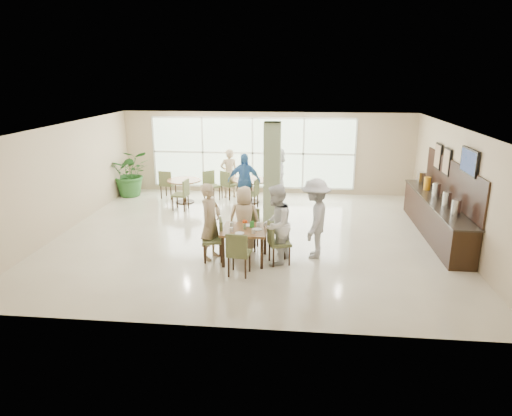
# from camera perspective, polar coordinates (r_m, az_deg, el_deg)

# --- Properties ---
(ground) EXTENTS (10.00, 10.00, 0.00)m
(ground) POSITION_cam_1_polar(r_m,az_deg,el_deg) (11.87, -0.37, -3.43)
(ground) COLOR beige
(ground) RESTS_ON ground
(room_shell) EXTENTS (10.00, 10.00, 10.00)m
(room_shell) POSITION_cam_1_polar(r_m,az_deg,el_deg) (11.41, -0.39, 4.64)
(room_shell) COLOR white
(room_shell) RESTS_ON ground
(window_bank) EXTENTS (7.00, 0.04, 7.00)m
(window_bank) POSITION_cam_1_polar(r_m,az_deg,el_deg) (15.87, -0.44, 6.89)
(window_bank) COLOR silver
(window_bank) RESTS_ON ground
(column) EXTENTS (0.45, 0.45, 2.80)m
(column) POSITION_cam_1_polar(r_m,az_deg,el_deg) (12.60, 2.02, 4.36)
(column) COLOR #6D7551
(column) RESTS_ON ground
(main_table) EXTENTS (0.99, 0.99, 0.75)m
(main_table) POSITION_cam_1_polar(r_m,az_deg,el_deg) (10.10, -1.42, -3.10)
(main_table) COLOR brown
(main_table) RESTS_ON ground
(round_table_left) EXTENTS (1.09, 1.09, 0.75)m
(round_table_left) POSITION_cam_1_polar(r_m,az_deg,el_deg) (14.95, -8.96, 2.84)
(round_table_left) COLOR brown
(round_table_left) RESTS_ON ground
(round_table_right) EXTENTS (1.15, 1.15, 0.75)m
(round_table_right) POSITION_cam_1_polar(r_m,az_deg,el_deg) (14.79, -0.71, 2.94)
(round_table_right) COLOR brown
(round_table_right) RESTS_ON ground
(chairs_main_table) EXTENTS (2.06, 1.94, 0.95)m
(chairs_main_table) POSITION_cam_1_polar(r_m,az_deg,el_deg) (10.12, -1.40, -4.17)
(chairs_main_table) COLOR #545C32
(chairs_main_table) RESTS_ON ground
(chairs_table_left) EXTENTS (2.09, 1.85, 0.95)m
(chairs_table_left) POSITION_cam_1_polar(r_m,az_deg,el_deg) (14.95, -8.64, 2.48)
(chairs_table_left) COLOR #545C32
(chairs_table_left) RESTS_ON ground
(chairs_table_right) EXTENTS (2.02, 1.79, 0.95)m
(chairs_table_right) POSITION_cam_1_polar(r_m,az_deg,el_deg) (14.85, -0.66, 2.57)
(chairs_table_right) COLOR #545C32
(chairs_table_right) RESTS_ON ground
(tabletop_clutter) EXTENTS (0.74, 0.75, 0.21)m
(tabletop_clutter) POSITION_cam_1_polar(r_m,az_deg,el_deg) (10.02, -1.29, -2.35)
(tabletop_clutter) COLOR white
(tabletop_clutter) RESTS_ON main_table
(buffet_counter) EXTENTS (0.64, 4.70, 1.95)m
(buffet_counter) POSITION_cam_1_polar(r_m,az_deg,el_deg) (12.61, 21.64, -0.79)
(buffet_counter) COLOR black
(buffet_counter) RESTS_ON ground
(wall_tv) EXTENTS (0.06, 1.00, 0.58)m
(wall_tv) POSITION_cam_1_polar(r_m,az_deg,el_deg) (11.30, 25.10, 5.28)
(wall_tv) COLOR black
(wall_tv) RESTS_ON ground
(framed_art_a) EXTENTS (0.05, 0.55, 0.70)m
(framed_art_a) POSITION_cam_1_polar(r_m,az_deg,el_deg) (12.85, 22.74, 5.37)
(framed_art_a) COLOR black
(framed_art_a) RESTS_ON ground
(framed_art_b) EXTENTS (0.05, 0.55, 0.70)m
(framed_art_b) POSITION_cam_1_polar(r_m,az_deg,el_deg) (13.61, 21.81, 6.03)
(framed_art_b) COLOR black
(framed_art_b) RESTS_ON ground
(potted_plant) EXTENTS (1.75, 1.75, 1.59)m
(potted_plant) POSITION_cam_1_polar(r_m,az_deg,el_deg) (16.11, -15.40, 4.24)
(potted_plant) COLOR #285F26
(potted_plant) RESTS_ON ground
(teen_left) EXTENTS (0.61, 0.74, 1.74)m
(teen_left) POSITION_cam_1_polar(r_m,az_deg,el_deg) (10.22, -5.70, -1.70)
(teen_left) COLOR tan
(teen_left) RESTS_ON ground
(teen_far) EXTENTS (0.76, 0.42, 1.54)m
(teen_far) POSITION_cam_1_polar(r_m,az_deg,el_deg) (10.73, -1.48, -1.30)
(teen_far) COLOR tan
(teen_far) RESTS_ON ground
(teen_right) EXTENTS (0.87, 1.01, 1.78)m
(teen_right) POSITION_cam_1_polar(r_m,az_deg,el_deg) (9.91, 2.48, -2.09)
(teen_right) COLOR white
(teen_right) RESTS_ON ground
(teen_standing) EXTENTS (0.85, 1.27, 1.82)m
(teen_standing) POSITION_cam_1_polar(r_m,az_deg,el_deg) (10.33, 7.38, -1.31)
(teen_standing) COLOR #A5A5A8
(teen_standing) RESTS_ON ground
(adult_a) EXTENTS (1.02, 0.59, 1.73)m
(adult_a) POSITION_cam_1_polar(r_m,az_deg,el_deg) (14.00, -1.51, 3.35)
(adult_a) COLOR #396DAC
(adult_a) RESTS_ON ground
(adult_b) EXTENTS (1.13, 1.81, 1.81)m
(adult_b) POSITION_cam_1_polar(r_m,az_deg,el_deg) (14.63, 2.67, 4.07)
(adult_b) COLOR white
(adult_b) RESTS_ON ground
(adult_standing) EXTENTS (0.71, 0.59, 1.65)m
(adult_standing) POSITION_cam_1_polar(r_m,az_deg,el_deg) (15.34, -3.38, 4.34)
(adult_standing) COLOR tan
(adult_standing) RESTS_ON ground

